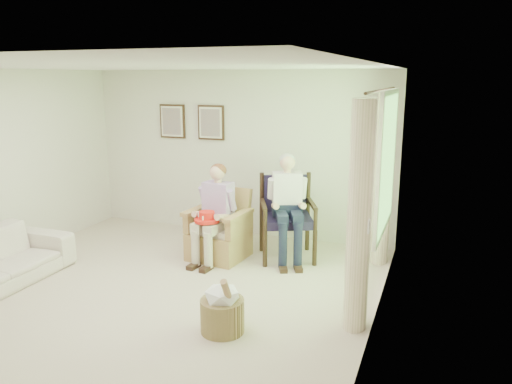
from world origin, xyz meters
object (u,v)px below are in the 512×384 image
at_px(red_hat, 207,218).
at_px(hatbox, 222,308).
at_px(wood_armchair, 290,214).
at_px(person_dark, 286,199).
at_px(wicker_armchair, 220,236).
at_px(person_wicker, 215,207).

bearing_deg(red_hat, hatbox, -59.46).
xyz_separation_m(wood_armchair, person_dark, (-0.00, -0.19, 0.25)).
relative_size(wicker_armchair, hatbox, 1.49).
bearing_deg(person_dark, wicker_armchair, 169.16).
relative_size(person_dark, hatbox, 2.25).
xyz_separation_m(wicker_armchair, person_dark, (0.90, 0.21, 0.56)).
relative_size(person_wicker, hatbox, 2.03).
height_order(wood_armchair, red_hat, wood_armchair).
height_order(wood_armchair, person_wicker, person_wicker).
relative_size(person_wicker, red_hat, 3.91).
relative_size(red_hat, hatbox, 0.52).
relative_size(wood_armchair, red_hat, 3.36).
height_order(wicker_armchair, wood_armchair, wood_armchair).
distance_m(wood_armchair, person_dark, 0.31).
xyz_separation_m(person_wicker, person_dark, (0.90, 0.34, 0.11)).
xyz_separation_m(wicker_armchair, wood_armchair, (0.90, 0.40, 0.31)).
distance_m(wicker_armchair, red_hat, 0.49).
bearing_deg(wicker_armchair, red_hat, -88.57).
bearing_deg(person_dark, hatbox, -113.65).
bearing_deg(wood_armchair, hatbox, -113.68).
distance_m(wood_armchair, red_hat, 1.18).
xyz_separation_m(person_wicker, hatbox, (0.91, -1.80, -0.51)).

